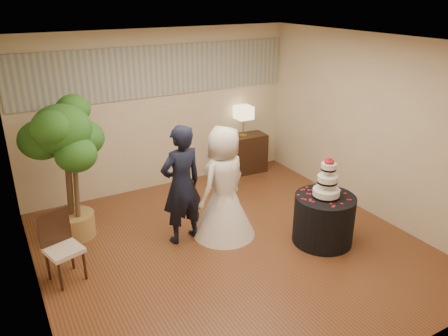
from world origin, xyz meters
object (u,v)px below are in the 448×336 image
cake_table (324,219)px  wedding_cake (328,177)px  groom (182,185)px  ficus_tree (68,170)px  console (243,154)px  bride (224,183)px  table_lamp (243,121)px  side_chair (64,248)px

cake_table → wedding_cake: 0.65m
groom → ficus_tree: ficus_tree is taller
console → bride: bearing=-124.8°
table_lamp → side_chair: size_ratio=0.64×
wedding_cake → ficus_tree: bearing=148.5°
table_lamp → side_chair: table_lamp is taller
bride → wedding_cake: bearing=122.8°
side_chair → ficus_tree: bearing=56.0°
groom → table_lamp: groom is taller
wedding_cake → table_lamp: size_ratio=1.01×
bride → side_chair: size_ratio=1.84×
groom → wedding_cake: size_ratio=2.97×
table_lamp → ficus_tree: ficus_tree is taller
console → table_lamp: (0.00, 0.00, 0.67)m
side_chair → wedding_cake: bearing=-30.7°
wedding_cake → console: 2.85m
bride → side_chair: 2.28m
bride → console: size_ratio=1.82×
bride → wedding_cake: 1.44m
groom → ficus_tree: size_ratio=0.83×
groom → ficus_tree: 1.60m
bride → wedding_cake: (1.13, -0.87, 0.17)m
cake_table → table_lamp: size_ratio=1.47×
bride → side_chair: bearing=-19.2°
side_chair → cake_table: bearing=-30.7°
table_lamp → groom: bearing=-140.0°
console → table_lamp: bearing=0.0°
groom → side_chair: size_ratio=1.92×
table_lamp → ficus_tree: size_ratio=0.28×
ficus_tree → groom: bearing=-32.6°
groom → bride: groom is taller
wedding_cake → side_chair: size_ratio=0.65×
console → table_lamp: 0.67m
cake_table → side_chair: (-3.39, 0.86, 0.10)m
groom → side_chair: bearing=-2.9°
ficus_tree → side_chair: size_ratio=2.31×
groom → console: (2.07, 1.74, -0.49)m
bride → ficus_tree: size_ratio=0.79×
wedding_cake → side_chair: bearing=165.8°
groom → side_chair: 1.72m
table_lamp → bride: bearing=-128.1°
groom → ficus_tree: (-1.34, 0.86, 0.18)m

